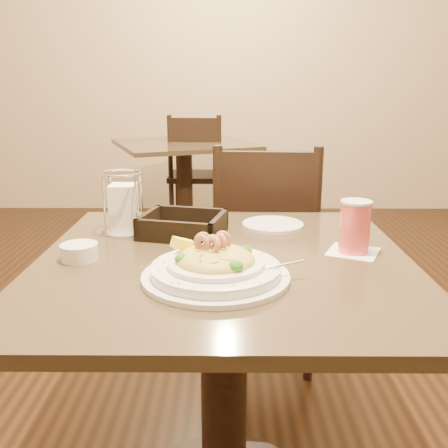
{
  "coord_description": "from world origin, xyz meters",
  "views": [
    {
      "loc": [
        0.01,
        -1.14,
        1.14
      ],
      "look_at": [
        0.0,
        0.02,
        0.82
      ],
      "focal_mm": 40.0,
      "sensor_mm": 36.0,
      "label": 1
    }
  ],
  "objects_px": {
    "bread_basket": "(183,228)",
    "background_table": "(184,174)",
    "main_table": "(224,344)",
    "side_plate": "(273,225)",
    "dining_chair_near": "(266,250)",
    "pasta_bowl": "(215,266)",
    "napkin_caddy": "(124,207)",
    "dining_chair_far": "(196,171)",
    "drink_glass": "(355,227)",
    "butter_ramekin": "(79,252)"
  },
  "relations": [
    {
      "from": "pasta_bowl",
      "to": "dining_chair_far",
      "type": "bearing_deg",
      "value": 94.38
    },
    {
      "from": "background_table",
      "to": "butter_ramekin",
      "type": "relative_size",
      "value": 13.16
    },
    {
      "from": "dining_chair_far",
      "to": "butter_ramekin",
      "type": "bearing_deg",
      "value": 89.23
    },
    {
      "from": "pasta_bowl",
      "to": "drink_glass",
      "type": "height_order",
      "value": "drink_glass"
    },
    {
      "from": "dining_chair_near",
      "to": "pasta_bowl",
      "type": "height_order",
      "value": "dining_chair_near"
    },
    {
      "from": "side_plate",
      "to": "background_table",
      "type": "bearing_deg",
      "value": 101.51
    },
    {
      "from": "background_table",
      "to": "drink_glass",
      "type": "height_order",
      "value": "drink_glass"
    },
    {
      "from": "main_table",
      "to": "dining_chair_far",
      "type": "height_order",
      "value": "dining_chair_far"
    },
    {
      "from": "main_table",
      "to": "bread_basket",
      "type": "xyz_separation_m",
      "value": [
        -0.12,
        0.19,
        0.25
      ]
    },
    {
      "from": "background_table",
      "to": "side_plate",
      "type": "height_order",
      "value": "side_plate"
    },
    {
      "from": "dining_chair_near",
      "to": "pasta_bowl",
      "type": "bearing_deg",
      "value": 84.13
    },
    {
      "from": "bread_basket",
      "to": "background_table",
      "type": "bearing_deg",
      "value": 94.84
    },
    {
      "from": "drink_glass",
      "to": "side_plate",
      "type": "xyz_separation_m",
      "value": [
        -0.18,
        0.23,
        -0.06
      ]
    },
    {
      "from": "background_table",
      "to": "dining_chair_near",
      "type": "relative_size",
      "value": 1.26
    },
    {
      "from": "main_table",
      "to": "bread_basket",
      "type": "relative_size",
      "value": 3.57
    },
    {
      "from": "drink_glass",
      "to": "napkin_caddy",
      "type": "bearing_deg",
      "value": 164.61
    },
    {
      "from": "dining_chair_near",
      "to": "butter_ramekin",
      "type": "relative_size",
      "value": 10.48
    },
    {
      "from": "main_table",
      "to": "dining_chair_near",
      "type": "xyz_separation_m",
      "value": [
        0.16,
        0.78,
        -0.01
      ]
    },
    {
      "from": "dining_chair_far",
      "to": "pasta_bowl",
      "type": "xyz_separation_m",
      "value": [
        0.21,
        -2.8,
        0.27
      ]
    },
    {
      "from": "dining_chair_near",
      "to": "side_plate",
      "type": "bearing_deg",
      "value": 92.83
    },
    {
      "from": "bread_basket",
      "to": "butter_ramekin",
      "type": "distance_m",
      "value": 0.31
    },
    {
      "from": "background_table",
      "to": "dining_chair_far",
      "type": "relative_size",
      "value": 1.26
    },
    {
      "from": "drink_glass",
      "to": "bread_basket",
      "type": "height_order",
      "value": "drink_glass"
    },
    {
      "from": "side_plate",
      "to": "bread_basket",
      "type": "bearing_deg",
      "value": -161.73
    },
    {
      "from": "dining_chair_far",
      "to": "side_plate",
      "type": "relative_size",
      "value": 5.18
    },
    {
      "from": "bread_basket",
      "to": "butter_ramekin",
      "type": "relative_size",
      "value": 2.85
    },
    {
      "from": "dining_chair_near",
      "to": "drink_glass",
      "type": "relative_size",
      "value": 5.99
    },
    {
      "from": "bread_basket",
      "to": "butter_ramekin",
      "type": "bearing_deg",
      "value": -138.21
    },
    {
      "from": "background_table",
      "to": "dining_chair_near",
      "type": "height_order",
      "value": "dining_chair_near"
    },
    {
      "from": "butter_ramekin",
      "to": "bread_basket",
      "type": "bearing_deg",
      "value": 41.79
    },
    {
      "from": "pasta_bowl",
      "to": "side_plate",
      "type": "height_order",
      "value": "pasta_bowl"
    },
    {
      "from": "dining_chair_far",
      "to": "side_plate",
      "type": "height_order",
      "value": "dining_chair_far"
    },
    {
      "from": "dining_chair_far",
      "to": "drink_glass",
      "type": "xyz_separation_m",
      "value": [
        0.55,
        -2.62,
        0.3
      ]
    },
    {
      "from": "pasta_bowl",
      "to": "drink_glass",
      "type": "xyz_separation_m",
      "value": [
        0.34,
        0.18,
        0.04
      ]
    },
    {
      "from": "dining_chair_near",
      "to": "side_plate",
      "type": "relative_size",
      "value": 5.18
    },
    {
      "from": "main_table",
      "to": "dining_chair_far",
      "type": "distance_m",
      "value": 2.67
    },
    {
      "from": "dining_chair_near",
      "to": "bread_basket",
      "type": "bearing_deg",
      "value": 69.79
    },
    {
      "from": "drink_glass",
      "to": "bread_basket",
      "type": "distance_m",
      "value": 0.46
    },
    {
      "from": "drink_glass",
      "to": "side_plate",
      "type": "relative_size",
      "value": 0.86
    },
    {
      "from": "dining_chair_near",
      "to": "pasta_bowl",
      "type": "relative_size",
      "value": 2.65
    },
    {
      "from": "bread_basket",
      "to": "side_plate",
      "type": "height_order",
      "value": "bread_basket"
    },
    {
      "from": "background_table",
      "to": "butter_ramekin",
      "type": "distance_m",
      "value": 2.53
    },
    {
      "from": "dining_chair_far",
      "to": "napkin_caddy",
      "type": "xyz_separation_m",
      "value": [
        -0.05,
        -2.45,
        0.31
      ]
    },
    {
      "from": "main_table",
      "to": "napkin_caddy",
      "type": "height_order",
      "value": "napkin_caddy"
    },
    {
      "from": "dining_chair_near",
      "to": "napkin_caddy",
      "type": "distance_m",
      "value": 0.79
    },
    {
      "from": "background_table",
      "to": "butter_ramekin",
      "type": "xyz_separation_m",
      "value": [
        -0.03,
        -2.51,
        0.25
      ]
    },
    {
      "from": "drink_glass",
      "to": "bread_basket",
      "type": "relative_size",
      "value": 0.61
    },
    {
      "from": "dining_chair_near",
      "to": "pasta_bowl",
      "type": "distance_m",
      "value": 0.97
    },
    {
      "from": "main_table",
      "to": "side_plate",
      "type": "distance_m",
      "value": 0.39
    },
    {
      "from": "main_table",
      "to": "background_table",
      "type": "bearing_deg",
      "value": 97.09
    }
  ]
}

